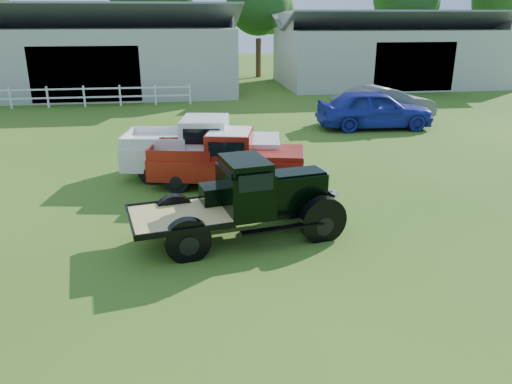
{
  "coord_description": "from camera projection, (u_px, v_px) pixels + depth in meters",
  "views": [
    {
      "loc": [
        -1.38,
        -9.74,
        4.98
      ],
      "look_at": [
        0.2,
        1.2,
        1.05
      ],
      "focal_mm": 35.0,
      "sensor_mm": 36.0,
      "label": 1
    }
  ],
  "objects": [
    {
      "name": "tree_d",
      "position": [
        404.0,
        15.0,
        43.39
      ],
      "size": [
        6.0,
        6.0,
        10.0
      ],
      "primitive_type": null,
      "color": "#0F5410",
      "rests_on": "ground"
    },
    {
      "name": "misc_car_grey",
      "position": [
        383.0,
        104.0,
        24.57
      ],
      "size": [
        5.35,
        2.69,
        1.68
      ],
      "primitive_type": "imported",
      "rotation": [
        0.0,
        0.0,
        1.76
      ],
      "color": "#5D5D5D",
      "rests_on": "ground"
    },
    {
      "name": "ground",
      "position": [
        255.0,
        256.0,
        10.94
      ],
      "size": [
        120.0,
        120.0,
        0.0
      ],
      "primitive_type": "plane",
      "color": "#2C5E15"
    },
    {
      "name": "shed_left",
      "position": [
        96.0,
        49.0,
        33.3
      ],
      "size": [
        18.8,
        10.2,
        5.6
      ],
      "primitive_type": null,
      "color": "#969989",
      "rests_on": "ground"
    },
    {
      "name": "white_pickup",
      "position": [
        202.0,
        148.0,
        16.03
      ],
      "size": [
        5.4,
        2.81,
        1.89
      ],
      "primitive_type": null,
      "rotation": [
        0.0,
        0.0,
        -0.17
      ],
      "color": "silver",
      "rests_on": "ground"
    },
    {
      "name": "tree_e",
      "position": [
        502.0,
        18.0,
        42.68
      ],
      "size": [
        5.7,
        5.7,
        9.5
      ],
      "primitive_type": null,
      "color": "#0F5410",
      "rests_on": "ground"
    },
    {
      "name": "vintage_flatbed",
      "position": [
        242.0,
        199.0,
        11.54
      ],
      "size": [
        5.12,
        2.79,
        1.92
      ],
      "primitive_type": null,
      "rotation": [
        0.0,
        0.0,
        0.19
      ],
      "color": "black",
      "rests_on": "ground"
    },
    {
      "name": "red_pickup",
      "position": [
        227.0,
        158.0,
        15.16
      ],
      "size": [
        5.06,
        2.85,
        1.74
      ],
      "primitive_type": null,
      "rotation": [
        0.0,
        0.0,
        -0.22
      ],
      "color": "#9C1B10",
      "rests_on": "ground"
    },
    {
      "name": "fence_rail",
      "position": [
        66.0,
        97.0,
        28.31
      ],
      "size": [
        14.2,
        0.16,
        1.2
      ],
      "primitive_type": null,
      "color": "white",
      "rests_on": "ground"
    },
    {
      "name": "tree_b",
      "position": [
        146.0,
        5.0,
        40.17
      ],
      "size": [
        6.9,
        6.9,
        11.5
      ],
      "primitive_type": null,
      "color": "#0F5410",
      "rests_on": "ground"
    },
    {
      "name": "tree_c",
      "position": [
        258.0,
        21.0,
        40.87
      ],
      "size": [
        5.4,
        5.4,
        9.0
      ],
      "primitive_type": null,
      "color": "#0F5410",
      "rests_on": "ground"
    },
    {
      "name": "shed_right",
      "position": [
        390.0,
        49.0,
        37.13
      ],
      "size": [
        16.8,
        9.2,
        5.2
      ],
      "primitive_type": null,
      "color": "#969989",
      "rests_on": "ground"
    },
    {
      "name": "misc_car_blue",
      "position": [
        374.0,
        109.0,
        22.95
      ],
      "size": [
        5.33,
        2.33,
        1.79
      ],
      "primitive_type": "imported",
      "rotation": [
        0.0,
        0.0,
        1.53
      ],
      "color": "#1E2A99",
      "rests_on": "ground"
    }
  ]
}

